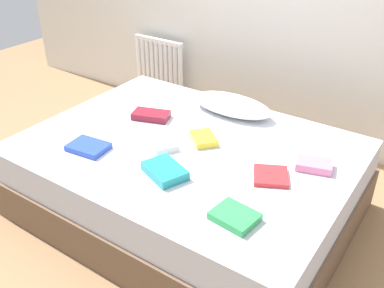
% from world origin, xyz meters
% --- Properties ---
extents(ground_plane, '(8.00, 8.00, 0.00)m').
position_xyz_m(ground_plane, '(0.00, 0.00, 0.00)').
color(ground_plane, '#93704C').
extents(bed, '(2.00, 1.50, 0.50)m').
position_xyz_m(bed, '(0.00, 0.00, 0.25)').
color(bed, brown).
rests_on(bed, ground).
extents(radiator, '(0.54, 0.04, 0.59)m').
position_xyz_m(radiator, '(-1.17, 1.20, 0.37)').
color(radiator, white).
rests_on(radiator, ground).
extents(pillow, '(0.59, 0.27, 0.12)m').
position_xyz_m(pillow, '(0.00, 0.54, 0.56)').
color(pillow, white).
rests_on(pillow, bed).
extents(textbook_white, '(0.26, 0.24, 0.04)m').
position_xyz_m(textbook_white, '(-0.12, -0.10, 0.52)').
color(textbook_white, white).
rests_on(textbook_white, bed).
extents(textbook_blue, '(0.25, 0.19, 0.03)m').
position_xyz_m(textbook_blue, '(-0.46, -0.38, 0.52)').
color(textbook_blue, '#2847B7').
rests_on(textbook_blue, bed).
extents(textbook_green, '(0.22, 0.19, 0.04)m').
position_xyz_m(textbook_green, '(0.59, -0.45, 0.52)').
color(textbook_green, green).
rests_on(textbook_green, bed).
extents(textbook_teal, '(0.29, 0.25, 0.05)m').
position_xyz_m(textbook_teal, '(0.09, -0.34, 0.53)').
color(textbook_teal, teal).
rests_on(textbook_teal, bed).
extents(textbook_red, '(0.25, 0.25, 0.03)m').
position_xyz_m(textbook_red, '(0.58, -0.04, 0.51)').
color(textbook_red, red).
rests_on(textbook_red, bed).
extents(textbook_yellow, '(0.23, 0.23, 0.04)m').
position_xyz_m(textbook_yellow, '(0.06, 0.09, 0.52)').
color(textbook_yellow, yellow).
rests_on(textbook_yellow, bed).
extents(textbook_maroon, '(0.28, 0.21, 0.05)m').
position_xyz_m(textbook_maroon, '(-0.41, 0.15, 0.52)').
color(textbook_maroon, maroon).
rests_on(textbook_maroon, bed).
extents(textbook_pink, '(0.22, 0.18, 0.05)m').
position_xyz_m(textbook_pink, '(0.73, 0.18, 0.52)').
color(textbook_pink, pink).
rests_on(textbook_pink, bed).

